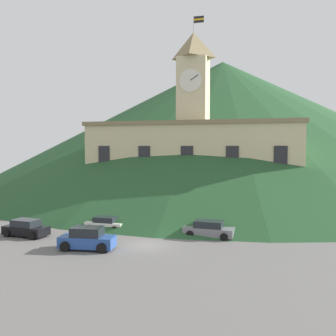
% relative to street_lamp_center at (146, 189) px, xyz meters
% --- Properties ---
extents(ground_plane, '(160.00, 160.00, 0.00)m').
position_rel_street_lamp_center_xyz_m(ground_plane, '(5.59, -16.99, -3.43)').
color(ground_plane, '#605E5B').
extents(civic_building, '(33.17, 9.93, 29.66)m').
position_rel_street_lamp_center_xyz_m(civic_building, '(5.59, 6.77, 4.26)').
color(civic_building, beige).
rests_on(civic_building, ground).
extents(banner_fence, '(28.00, 0.12, 2.71)m').
position_rel_street_lamp_center_xyz_m(banner_fence, '(5.59, -1.16, -2.07)').
color(banner_fence, gold).
rests_on(banner_fence, ground).
extents(hillside_backdrop, '(120.31, 120.31, 31.24)m').
position_rel_street_lamp_center_xyz_m(hillside_backdrop, '(5.59, 46.01, 12.19)').
color(hillside_backdrop, '#234C28').
rests_on(hillside_backdrop, ground).
extents(street_lamp_center, '(1.26, 0.36, 4.67)m').
position_rel_street_lamp_center_xyz_m(street_lamp_center, '(0.00, 0.00, 0.00)').
color(street_lamp_center, black).
rests_on(street_lamp_center, ground).
extents(street_lamp_right, '(1.26, 0.36, 4.46)m').
position_rel_street_lamp_center_xyz_m(street_lamp_right, '(11.79, 0.00, -0.14)').
color(street_lamp_right, black).
rests_on(street_lamp_right, ground).
extents(car_white_taxi, '(4.55, 2.22, 1.50)m').
position_rel_street_lamp_center_xyz_m(car_white_taxi, '(-1.11, -11.60, -2.73)').
color(car_white_taxi, white).
rests_on(car_white_taxi, ground).
extents(car_blue_van, '(5.28, 2.81, 2.10)m').
position_rel_street_lamp_center_xyz_m(car_blue_van, '(0.75, -19.78, -2.46)').
color(car_blue_van, '#284C99').
rests_on(car_blue_van, ground).
extents(car_gray_pickup, '(5.42, 2.65, 1.75)m').
position_rel_street_lamp_center_xyz_m(car_gray_pickup, '(10.97, -12.13, -2.62)').
color(car_gray_pickup, slate).
rests_on(car_gray_pickup, ground).
extents(car_black_suv, '(5.10, 2.82, 1.80)m').
position_rel_street_lamp_center_xyz_m(car_black_suv, '(-7.99, -16.74, -2.60)').
color(car_black_suv, black).
rests_on(car_black_suv, ground).
extents(pedestrian, '(0.54, 0.54, 1.77)m').
position_rel_street_lamp_center_xyz_m(pedestrian, '(13.14, -2.53, -2.46)').
color(pedestrian, olive).
rests_on(pedestrian, ground).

